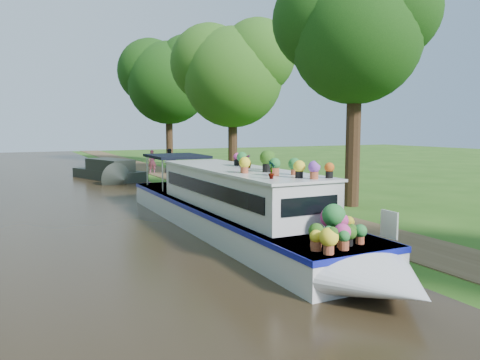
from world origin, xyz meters
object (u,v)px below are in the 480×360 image
at_px(plant_boat, 237,205).
at_px(pedestrian_dark, 170,161).
at_px(pedestrian_pink, 152,161).
at_px(second_boat, 110,172).

bearing_deg(plant_boat, pedestrian_dark, 77.98).
distance_m(pedestrian_pink, pedestrian_dark, 1.19).
height_order(second_boat, pedestrian_dark, pedestrian_dark).
distance_m(second_boat, pedestrian_dark, 4.77).
xyz_separation_m(plant_boat, second_boat, (-0.50, 15.44, -0.37)).
relative_size(second_boat, pedestrian_dark, 4.12).
xyz_separation_m(plant_boat, pedestrian_pink, (2.75, 18.24, -0.08)).
height_order(plant_boat, second_boat, plant_boat).
height_order(plant_boat, pedestrian_pink, plant_boat).
relative_size(pedestrian_pink, pedestrian_dark, 0.95).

